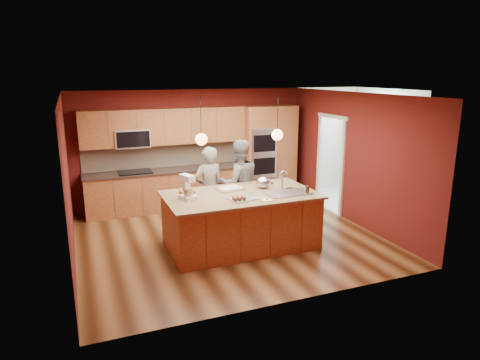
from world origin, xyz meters
name	(u,v)px	position (x,y,z in m)	size (l,w,h in m)	color
floor	(229,238)	(0.00, 0.00, 0.00)	(5.50, 5.50, 0.00)	#3F220E
ceiling	(228,94)	(0.00, 0.00, 2.70)	(5.50, 5.50, 0.00)	white
wall_back	(192,148)	(0.00, 2.50, 1.35)	(5.50, 5.50, 0.00)	#561613
wall_front	(294,208)	(0.00, -2.50, 1.35)	(5.50, 5.50, 0.00)	#561613
wall_left	(68,183)	(-2.75, 0.00, 1.35)	(5.00, 5.00, 0.00)	#561613
wall_right	(353,158)	(2.75, 0.00, 1.35)	(5.00, 5.00, 0.00)	#561613
cabinet_run	(167,167)	(-0.68, 2.25, 0.98)	(3.74, 0.64, 2.30)	brown
oven_column	(268,153)	(1.85, 2.19, 1.15)	(1.30, 0.62, 2.30)	brown
doorway_trim	(330,165)	(2.73, 0.80, 1.05)	(0.08, 1.11, 2.20)	silver
laundry_room	(380,120)	(4.35, 1.20, 1.95)	(2.60, 2.70, 2.70)	beige
pendant_left	(201,139)	(-0.62, -0.43, 2.00)	(0.20, 0.20, 0.80)	black
pendant_right	(277,135)	(0.77, -0.43, 2.00)	(0.20, 0.20, 0.80)	black
island	(241,220)	(0.09, -0.43, 0.50)	(2.68, 1.50, 1.37)	brown
person_left	(209,189)	(-0.20, 0.57, 0.85)	(0.62, 0.40, 1.69)	black
person_right	(239,184)	(0.44, 0.57, 0.90)	(0.87, 0.68, 1.79)	gray
stand_mixer	(188,189)	(-0.87, -0.38, 1.17)	(0.30, 0.35, 0.42)	white
sheet_cake	(230,189)	(-0.01, -0.11, 1.01)	(0.52, 0.43, 0.05)	silver
cooling_rack	(243,199)	(-0.01, -0.76, 1.00)	(0.46, 0.33, 0.02)	#B9BCC1
mixing_bowl	(263,182)	(0.61, -0.21, 1.09)	(0.26, 0.26, 0.22)	silver
plate	(267,200)	(0.34, -0.96, 0.99)	(0.18, 0.18, 0.01)	white
tumbler	(307,190)	(1.19, -0.83, 1.06)	(0.07, 0.07, 0.14)	#392212
phone	(289,188)	(1.05, -0.42, 0.99)	(0.13, 0.07, 0.01)	black
cupcakes_left	(187,191)	(-0.79, -0.02, 1.02)	(0.29, 0.21, 0.06)	#C2883F
cupcakes_rack	(239,198)	(-0.11, -0.82, 1.04)	(0.24, 0.16, 0.07)	#C2883F
cupcakes_right	(266,182)	(0.81, 0.09, 1.02)	(0.22, 0.29, 0.07)	#C2883F
washer	(379,184)	(4.22, 0.90, 0.44)	(0.55, 0.56, 0.88)	white
dryer	(362,178)	(4.17, 1.49, 0.47)	(0.58, 0.60, 0.93)	white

